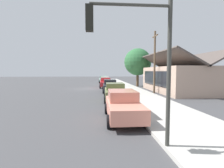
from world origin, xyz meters
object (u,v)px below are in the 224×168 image
Objects in this scene: car_charcoal at (110,86)px; shade_tree at (138,62)px; car_seafoam at (103,79)px; car_ivory at (105,81)px; traffic_light_main at (138,47)px; utility_pole_wooden at (155,61)px; fire_hydrant_red at (120,88)px; car_olive at (115,92)px; car_coral at (123,105)px; car_cherry at (106,83)px.

car_charcoal is 10.38m from shade_tree.
car_ivory is at bearing 1.01° from car_seafoam.
car_seafoam is 35.52m from traffic_light_main.
utility_pole_wooden reaches higher than car_ivory.
fire_hydrant_red is (18.52, 1.57, -0.32)m from car_seafoam.
utility_pole_wooden reaches higher than car_seafoam.
fire_hydrant_red is (-1.62, -4.00, -3.43)m from utility_pole_wooden.
car_coral is (6.26, -0.20, -0.00)m from car_olive.
traffic_light_main is (35.42, -0.09, 2.68)m from car_seafoam.
fire_hydrant_red is (-6.68, 1.33, -0.32)m from car_olive.
car_ivory is 7.89m from shade_tree.
car_olive is 6.26m from car_coral.
shade_tree is 9.40× the size of fire_hydrant_red.
car_olive reaches higher than fire_hydrant_red.
car_seafoam is 0.89× the size of car_cherry.
car_seafoam and car_coral have the same top height.
utility_pole_wooden is (14.01, 5.41, 3.12)m from car_ivory.
car_cherry is at bearing 179.84° from traffic_light_main.
shade_tree is (-20.97, 5.70, 3.48)m from car_coral.
car_olive is 6.82m from fire_hydrant_red.
car_coral is 4.79m from traffic_light_main.
car_charcoal is 6.40× the size of fire_hydrant_red.
car_ivory is 15.34m from utility_pole_wooden.
car_olive is (19.07, 0.08, 0.00)m from car_ivory.
car_ivory is at bearing -177.74° from car_olive.
car_cherry is at bearing -176.82° from car_olive.
car_seafoam reaches higher than fire_hydrant_red.
traffic_light_main is at bearing -0.55° from car_seafoam.
car_coral is 0.69× the size of shade_tree.
traffic_light_main is (3.97, -0.13, 2.68)m from car_coral.
car_charcoal is 6.62m from car_olive.
car_seafoam is 18.58m from car_charcoal.
car_coral is (12.87, -0.22, 0.00)m from car_charcoal.
utility_pole_wooden reaches higher than car_cherry.
car_coral is 0.89× the size of traffic_light_main.
car_charcoal is 6.35m from utility_pole_wooden.
car_ivory and car_olive have the same top height.
utility_pole_wooden is (-11.31, 5.53, 3.11)m from car_coral.
car_seafoam is 18.59m from fire_hydrant_red.
car_cherry is at bearing -0.53° from car_seafoam.
car_ivory is 19.07m from car_olive.
shade_tree is at bearing 53.61° from car_ivory.
utility_pole_wooden is at bearing 67.93° from fire_hydrant_red.
utility_pole_wooden is at bearing 22.68° from car_ivory.
car_seafoam is 21.13m from utility_pole_wooden.
car_ivory is 0.89× the size of car_cherry.
car_cherry is (6.25, -0.18, 0.00)m from car_ivory.
car_ivory and car_charcoal have the same top height.
car_olive is 0.87× the size of traffic_light_main.
car_charcoal is at bearing -87.39° from fire_hydrant_red.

